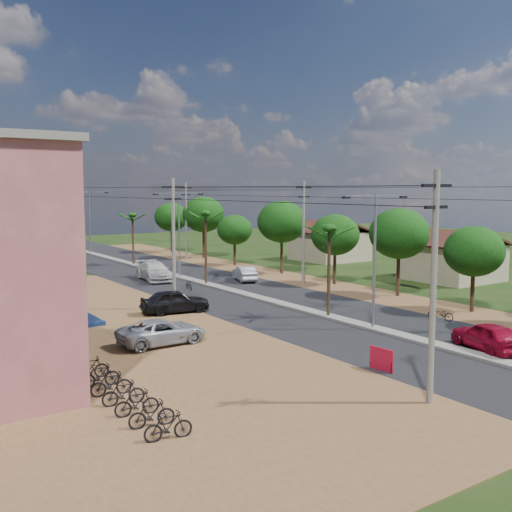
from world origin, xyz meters
The scene contains 36 objects.
ground centered at (0.00, 0.00, 0.00)m, with size 160.00×160.00×0.00m, color black.
road centered at (0.00, 15.00, 0.02)m, with size 12.00×110.00×0.04m, color black.
median centered at (0.00, 18.00, 0.09)m, with size 1.00×90.00×0.18m, color #605E56.
dirt_lot_west centered at (-15.00, 8.00, 0.02)m, with size 18.00×46.00×0.04m, color brown.
dirt_shoulder_east centered at (8.50, 15.00, 0.01)m, with size 5.00×90.00×0.03m, color brown.
house_east_near centered at (20.00, 10.00, 2.39)m, with size 7.60×7.50×4.60m.
house_east_far centered at (21.00, 28.00, 2.39)m, with size 7.60×7.50×4.60m.
tree_east_b centered at (9.30, 0.00, 4.11)m, with size 4.00×4.00×5.83m.
tree_east_c centered at (9.70, 7.00, 4.86)m, with size 4.60×4.60×6.83m.
tree_east_d centered at (9.40, 14.00, 4.34)m, with size 4.20×4.20×6.13m.
tree_east_e centered at (9.60, 22.00, 5.09)m, with size 4.80×4.80×7.14m.
tree_east_f centered at (9.20, 30.00, 3.89)m, with size 3.80×3.80×5.52m.
tree_east_g centered at (9.80, 38.00, 5.24)m, with size 5.00×5.00×7.38m.
tree_east_h centered at (9.50, 46.00, 4.64)m, with size 4.40×4.40×6.52m.
palm_median_near centered at (0.00, 4.00, 5.54)m, with size 2.00×2.00×6.15m.
palm_median_mid centered at (0.00, 20.00, 5.90)m, with size 2.00×2.00×6.55m.
palm_median_far centered at (0.00, 36.00, 5.26)m, with size 2.00×2.00×5.85m.
streetlight_near centered at (0.00, 0.00, 4.79)m, with size 5.10×0.18×8.00m.
streetlight_mid centered at (0.00, 25.00, 4.79)m, with size 5.10×0.18×8.00m.
streetlight_far centered at (0.00, 50.00, 4.79)m, with size 5.10×0.18×8.00m.
utility_pole_w_a centered at (-7.00, -10.00, 4.76)m, with size 1.60×0.24×9.00m.
utility_pole_w_b centered at (-7.00, 12.00, 4.76)m, with size 1.60×0.24×9.00m.
utility_pole_w_c centered at (-7.00, 34.00, 4.76)m, with size 1.60×0.24×9.00m.
utility_pole_w_d centered at (-7.00, 55.00, 4.76)m, with size 1.60×0.24×9.00m.
utility_pole_e_b centered at (7.50, 16.00, 4.76)m, with size 1.60×0.24×9.00m.
utility_pole_e_c centered at (7.50, 38.00, 4.76)m, with size 1.60×0.24×9.00m.
car_red_near centered at (1.50, -6.64, 0.75)m, with size 1.77×4.39×1.50m, color maroon.
car_silver_mid centered at (3.94, 19.94, 0.66)m, with size 1.40×4.01×1.32m, color #9EA2A6.
car_white_far centered at (-2.61, 24.86, 0.82)m, with size 2.29×5.64×1.64m, color #B2B2AD.
car_parked_silver centered at (-11.74, 3.92, 0.67)m, with size 2.22×4.80×1.34m, color #9EA2A6.
car_parked_dark centered at (-7.50, 10.92, 0.78)m, with size 1.84×4.58×1.56m, color black.
moto_rider_east centered at (5.20, -0.69, 0.43)m, with size 0.57×1.64×0.86m, color black.
moto_rider_west_a centered at (-2.45, 18.50, 0.40)m, with size 0.53×1.51×0.79m, color black.
moto_rider_west_b centered at (-1.20, 30.62, 0.47)m, with size 0.45×1.58×0.95m, color black.
roadside_sign centered at (-5.50, -6.00, 0.54)m, with size 0.22×1.31×1.09m.
parked_scooter_row centered at (-16.89, -3.53, 0.50)m, with size 1.72×8.54×1.00m.
Camera 1 is at (-25.13, -24.75, 8.27)m, focal length 42.00 mm.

